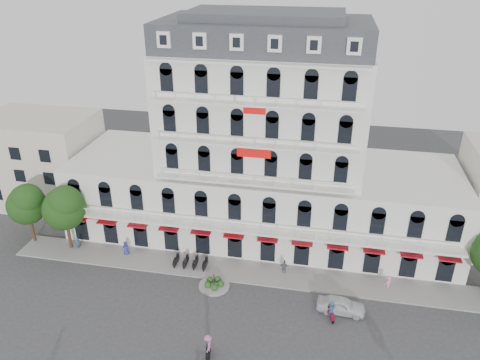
# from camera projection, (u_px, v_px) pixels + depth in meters

# --- Properties ---
(ground) EXTENTS (120.00, 120.00, 0.00)m
(ground) POSITION_uv_depth(u_px,v_px,m) (230.00, 332.00, 42.52)
(ground) COLOR #38383A
(ground) RESTS_ON ground
(sidewalk) EXTENTS (53.00, 4.00, 0.16)m
(sidewalk) POSITION_uv_depth(u_px,v_px,m) (248.00, 272.00, 50.41)
(sidewalk) COLOR gray
(sidewalk) RESTS_ON ground
(main_building) EXTENTS (45.00, 15.00, 25.80)m
(main_building) POSITION_uv_depth(u_px,v_px,m) (262.00, 155.00, 53.96)
(main_building) COLOR silver
(main_building) RESTS_ON ground
(flank_building_west) EXTENTS (14.00, 10.00, 12.00)m
(flank_building_west) POSITION_uv_depth(u_px,v_px,m) (43.00, 160.00, 62.63)
(flank_building_west) COLOR beige
(flank_building_west) RESTS_ON ground
(traffic_island) EXTENTS (3.20, 3.20, 1.60)m
(traffic_island) POSITION_uv_depth(u_px,v_px,m) (214.00, 285.00, 48.21)
(traffic_island) COLOR gray
(traffic_island) RESTS_ON ground
(parked_scooter_row) EXTENTS (4.40, 1.80, 1.10)m
(parked_scooter_row) POSITION_uv_depth(u_px,v_px,m) (191.00, 267.00, 51.36)
(parked_scooter_row) COLOR black
(parked_scooter_row) RESTS_ON ground
(tree_west_outer) EXTENTS (4.50, 4.48, 7.76)m
(tree_west_outer) POSITION_uv_depth(u_px,v_px,m) (27.00, 202.00, 53.40)
(tree_west_outer) COLOR #382314
(tree_west_outer) RESTS_ON ground
(tree_west_inner) EXTENTS (4.76, 4.76, 8.25)m
(tree_west_inner) POSITION_uv_depth(u_px,v_px,m) (64.00, 206.00, 51.96)
(tree_west_inner) COLOR #382314
(tree_west_inner) RESTS_ON ground
(parked_car) EXTENTS (4.67, 2.10, 1.56)m
(parked_car) POSITION_uv_depth(u_px,v_px,m) (341.00, 305.00, 44.65)
(parked_car) COLOR silver
(parked_car) RESTS_ON ground
(rider_east) EXTENTS (0.82, 1.65, 2.04)m
(rider_east) POSITION_uv_depth(u_px,v_px,m) (331.00, 311.00, 43.65)
(rider_east) COLOR maroon
(rider_east) RESTS_ON ground
(rider_center) EXTENTS (0.90, 1.70, 2.36)m
(rider_center) POSITION_uv_depth(u_px,v_px,m) (208.00, 346.00, 39.44)
(rider_center) COLOR black
(rider_center) RESTS_ON ground
(pedestrian_left) EXTENTS (0.96, 0.74, 1.76)m
(pedestrian_left) POSITION_uv_depth(u_px,v_px,m) (126.00, 249.00, 52.93)
(pedestrian_left) COLOR navy
(pedestrian_left) RESTS_ON ground
(pedestrian_mid) EXTENTS (1.02, 0.46, 1.70)m
(pedestrian_mid) POSITION_uv_depth(u_px,v_px,m) (284.00, 267.00, 49.85)
(pedestrian_mid) COLOR slate
(pedestrian_mid) RESTS_ON ground
(pedestrian_right) EXTENTS (1.15, 1.07, 1.55)m
(pedestrian_right) POSITION_uv_depth(u_px,v_px,m) (388.00, 283.00, 47.69)
(pedestrian_right) COLOR pink
(pedestrian_right) RESTS_ON ground
(pedestrian_far) EXTENTS (0.55, 0.67, 1.58)m
(pedestrian_far) POSITION_uv_depth(u_px,v_px,m) (79.00, 244.00, 53.98)
(pedestrian_far) COLOR navy
(pedestrian_far) RESTS_ON ground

